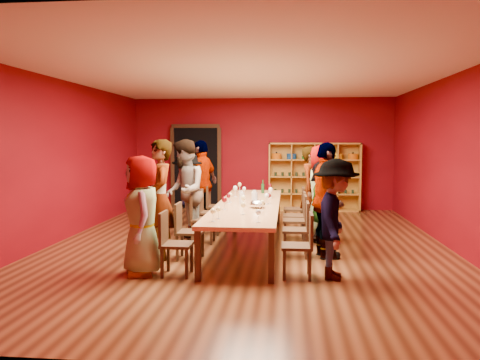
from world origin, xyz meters
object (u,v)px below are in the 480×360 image
object	(u,v)px
chair_person_left_0	(171,240)
person_right_2	(323,203)
chair_person_left_2	(199,216)
chair_person_left_4	(213,203)
person_left_2	(184,191)
chair_person_right_1	(301,226)
shelving_unit	(314,174)
person_left_0	(142,215)
person_right_1	(326,200)
chair_person_right_3	(299,213)
chair_person_right_0	(303,242)
person_right_3	(321,192)
person_left_1	(160,199)
chair_person_right_2	(299,217)
spittoon_bowl	(257,204)
wine_bottle	(263,188)
person_right_0	(336,219)
chair_person_left_3	(206,209)
person_left_3	(187,193)
person_right_4	(311,188)
tasting_table	(248,207)
chair_person_left_1	(185,228)
person_left_4	(202,183)
chair_person_right_4	(298,206)

from	to	relation	value
chair_person_left_0	person_right_2	world-z (taller)	person_right_2
chair_person_left_2	chair_person_left_4	size ratio (longest dim) A/B	1.00
person_left_2	chair_person_right_1	distance (m)	2.30
shelving_unit	person_left_0	size ratio (longest dim) A/B	1.44
person_right_1	chair_person_right_3	size ratio (longest dim) A/B	2.08
chair_person_right_0	person_right_3	xyz separation A→B (m)	(0.42, 2.56, 0.40)
person_left_1	chair_person_right_2	world-z (taller)	person_left_1
chair_person_right_0	person_right_2	distance (m)	2.10
chair_person_left_2	spittoon_bowl	xyz separation A→B (m)	(1.11, -0.61, 0.32)
chair_person_left_4	person_right_1	distance (m)	3.39
wine_bottle	person_left_2	bearing A→B (deg)	-131.28
person_left_0	person_left_2	distance (m)	2.06
person_right_1	spittoon_bowl	bearing A→B (deg)	69.31
person_right_0	chair_person_right_2	world-z (taller)	person_right_0
chair_person_right_0	spittoon_bowl	distance (m)	1.59
person_right_0	chair_person_left_3	bearing A→B (deg)	46.94
chair_person_left_0	chair_person_right_2	distance (m)	2.78
person_right_2	person_right_3	xyz separation A→B (m)	(0.01, 0.52, 0.14)
chair_person_left_2	chair_person_left_3	world-z (taller)	same
spittoon_bowl	chair_person_left_2	bearing A→B (deg)	151.23
person_right_2	person_left_3	bearing A→B (deg)	66.59
person_right_4	chair_person_left_0	bearing A→B (deg)	172.85
tasting_table	spittoon_bowl	bearing A→B (deg)	-68.17
person_right_3	person_right_1	bearing A→B (deg)	157.89
person_right_1	chair_person_right_2	distance (m)	1.06
person_left_2	chair_person_right_2	size ratio (longest dim) A/B	2.13
chair_person_right_1	person_right_4	bearing A→B (deg)	82.95
shelving_unit	person_right_4	distance (m)	2.76
person_right_1	person_left_3	bearing A→B (deg)	49.11
chair_person_left_0	person_right_0	distance (m)	2.28
chair_person_left_3	person_right_3	size ratio (longest dim) A/B	0.50
wine_bottle	chair_person_left_1	bearing A→B (deg)	-111.84
chair_person_left_4	person_left_4	bearing A→B (deg)	-180.00
person_right_3	chair_person_right_4	bearing A→B (deg)	4.54
person_right_4	person_right_0	bearing A→B (deg)	-153.62
shelving_unit	chair_person_right_0	distance (m)	6.23
chair_person_right_1	wine_bottle	bearing A→B (deg)	107.11
person_right_0	spittoon_bowl	xyz separation A→B (m)	(-1.15, 1.38, -0.01)
person_left_4	person_right_1	bearing A→B (deg)	66.13
person_right_0	chair_person_right_2	bearing A→B (deg)	19.96
person_left_1	person_left_3	xyz separation A→B (m)	(0.02, 1.96, -0.13)
chair_person_right_3	wine_bottle	bearing A→B (deg)	127.03
chair_person_left_1	person_right_1	xyz separation A→B (m)	(2.21, 0.32, 0.43)
person_right_2	person_right_3	bearing A→B (deg)	-8.17
chair_person_left_3	shelving_unit	bearing A→B (deg)	55.89
person_right_1	chair_person_right_4	distance (m)	2.36
person_left_3	person_right_0	size ratio (longest dim) A/B	1.00
shelving_unit	person_right_4	size ratio (longest dim) A/B	1.38
tasting_table	person_left_0	world-z (taller)	person_left_0
shelving_unit	person_left_3	world-z (taller)	shelving_unit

